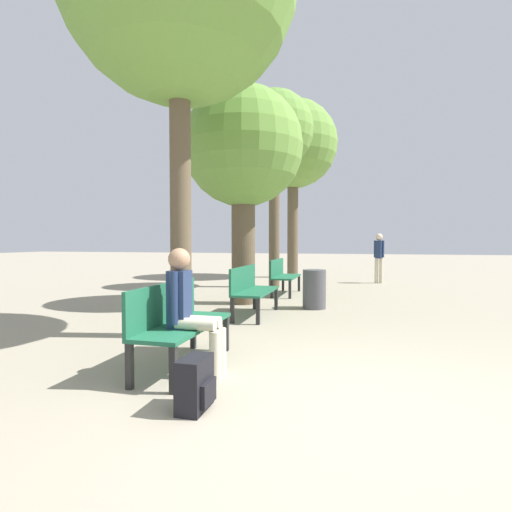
{
  "coord_description": "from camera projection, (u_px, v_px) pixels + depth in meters",
  "views": [
    {
      "loc": [
        -0.05,
        -3.17,
        1.35
      ],
      "look_at": [
        -2.28,
        5.33,
        1.03
      ],
      "focal_mm": 28.0,
      "sensor_mm": 36.0,
      "label": 1
    }
  ],
  "objects": [
    {
      "name": "ground_plane",
      "position": [
        365.0,
        415.0,
        3.1
      ],
      "size": [
        80.0,
        80.0,
        0.0
      ],
      "primitive_type": "plane",
      "color": "gray"
    },
    {
      "name": "bench_row_0",
      "position": [
        176.0,
        319.0,
        4.29
      ],
      "size": [
        0.53,
        1.53,
        0.89
      ],
      "color": "#1E6042",
      "rests_on": "ground_plane"
    },
    {
      "name": "bench_row_1",
      "position": [
        251.0,
        287.0,
        7.22
      ],
      "size": [
        0.53,
        1.53,
        0.89
      ],
      "color": "#1E6042",
      "rests_on": "ground_plane"
    },
    {
      "name": "bench_row_2",
      "position": [
        282.0,
        274.0,
        10.14
      ],
      "size": [
        0.53,
        1.53,
        0.89
      ],
      "color": "#1E6042",
      "rests_on": "ground_plane"
    },
    {
      "name": "tree_row_1",
      "position": [
        243.0,
        150.0,
        8.55
      ],
      "size": [
        2.57,
        2.57,
        4.67
      ],
      "color": "brown",
      "rests_on": "ground_plane"
    },
    {
      "name": "tree_row_2",
      "position": [
        274.0,
        132.0,
        11.59
      ],
      "size": [
        2.28,
        2.28,
        5.74
      ],
      "color": "brown",
      "rests_on": "ground_plane"
    },
    {
      "name": "tree_row_3",
      "position": [
        293.0,
        145.0,
        14.77
      ],
      "size": [
        3.27,
        3.27,
        6.59
      ],
      "color": "brown",
      "rests_on": "ground_plane"
    },
    {
      "name": "person_seated",
      "position": [
        190.0,
        307.0,
        4.05
      ],
      "size": [
        0.59,
        0.33,
        1.28
      ],
      "color": "beige",
      "rests_on": "ground_plane"
    },
    {
      "name": "backpack",
      "position": [
        195.0,
        384.0,
        3.19
      ],
      "size": [
        0.24,
        0.36,
        0.43
      ],
      "color": "black",
      "rests_on": "ground_plane"
    },
    {
      "name": "pedestrian_near",
      "position": [
        379.0,
        255.0,
        12.83
      ],
      "size": [
        0.32,
        0.27,
        1.6
      ],
      "color": "beige",
      "rests_on": "ground_plane"
    },
    {
      "name": "trash_bin",
      "position": [
        314.0,
        289.0,
        8.01
      ],
      "size": [
        0.46,
        0.46,
        0.78
      ],
      "color": "#4C4C51",
      "rests_on": "ground_plane"
    }
  ]
}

